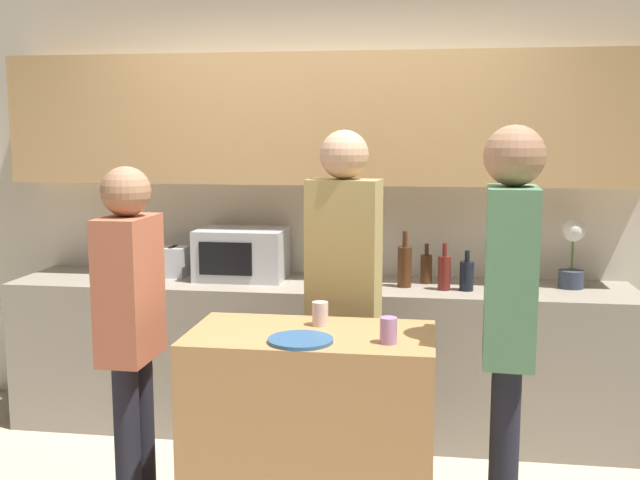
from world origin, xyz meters
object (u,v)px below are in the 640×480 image
Objects in this scene: cup_0 at (320,314)px; cup_1 at (388,330)px; person_left at (344,278)px; microwave at (242,254)px; person_right at (131,319)px; bottle_2 at (444,272)px; bottle_3 at (467,275)px; toaster at (165,261)px; bottle_1 at (426,268)px; bottle_0 at (405,266)px; plate_on_island at (300,340)px; potted_plant at (572,253)px; person_center at (509,308)px.

cup_0 is 0.38m from cup_1.
cup_1 is at bearing 118.82° from person_left.
microwave is 1.34m from person_right.
bottle_2 is 2.54× the size of cup_1.
cup_0 is (0.65, -1.22, -0.05)m from microwave.
bottle_3 is at bearing 74.46° from cup_1.
microwave is 5.01× the size of cup_1.
bottle_3 is (1.80, -0.16, -0.00)m from toaster.
bottle_2 reaches higher than bottle_3.
bottle_2 is at bearing -59.84° from bottle_1.
bottle_0 is 1.16m from cup_0.
plate_on_island is (0.61, -1.48, -0.09)m from microwave.
potted_plant is 0.82m from bottle_1.
cup_0 is 0.79m from person_center.
bottle_2 is at bearing -12.86° from bottle_0.
toaster is 1.81m from bottle_3.
person_center is at bearing -36.03° from toaster.
person_right reaches higher than bottle_1.
bottle_0 is at bearing 74.01° from cup_0.
bottle_2 is (-0.71, -0.16, -0.10)m from potted_plant.
cup_1 is 0.70m from person_left.
potted_plant reaches higher than toaster.
bottle_1 is at bearing 137.79° from person_right.
bottle_0 is 0.18× the size of person_left.
bottle_3 is at bearing -37.36° from bottle_1.
toaster is 1.46m from bottle_0.
bottle_3 is (-0.59, -0.16, -0.11)m from potted_plant.
person_right is at bearing -96.67° from microwave.
microwave reaches higher than bottle_3.
person_left reaches higher than bottle_1.
microwave is 2.24× the size of bottle_1.
cup_1 is (-0.36, -1.29, 0.02)m from bottle_3.
cup_0 is at bearing -61.83° from microwave.
microwave is at bearing -179.31° from bottle_1.
microwave is 1.39m from cup_0.
bottle_0 is 1.34m from cup_1.
cup_1 is (0.34, 0.03, 0.04)m from plate_on_island.
bottle_3 is 1.88m from person_right.
microwave is at bearing 173.19° from bottle_3.
bottle_1 is at bearing 45.08° from bottle_0.
cup_0 is (1.14, -1.22, 0.01)m from toaster.
potted_plant is at bearing 6.74° from bottle_0.
person_right is (-0.86, -0.53, -0.11)m from person_left.
potted_plant is 1.75m from cup_0.
toaster is 0.66× the size of potted_plant.
bottle_2 is (0.22, -0.05, -0.02)m from bottle_0.
bottle_3 is at bearing -8.05° from bottle_0.
potted_plant reaches higher than bottle_3.
person_left reaches higher than bottle_0.
bottle_1 is (1.09, 0.01, -0.06)m from microwave.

